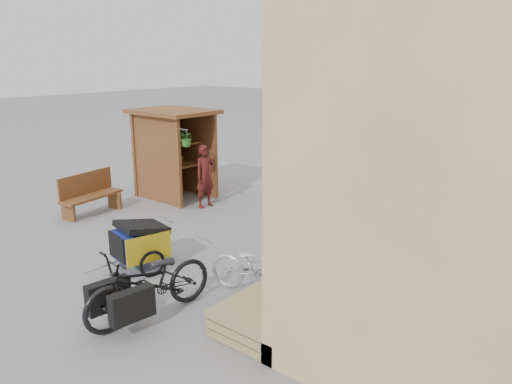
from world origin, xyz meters
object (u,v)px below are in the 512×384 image
Objects in this scene: kiosk at (171,141)px; bike_2 at (340,233)px; bike_0 at (261,267)px; bike_7 at (398,198)px; bench at (89,193)px; person_kiosk at (205,176)px; bike_3 at (346,224)px; bike_4 at (367,217)px; bike_5 at (364,213)px; cargo_bike at (149,284)px; shopping_carts at (452,184)px; pallet_stack at (261,318)px; bike_6 at (391,206)px; child_trailer at (140,242)px; bike_1 at (305,254)px.

kiosk is 1.46× the size of bike_2.
bike_7 is (0.10, 4.99, 0.08)m from bike_0.
person_kiosk reaches higher than bench.
kiosk is 5.74m from bike_3.
bench is at bearing 123.03° from bike_4.
bike_5 is (-0.22, 0.30, -0.02)m from bike_4.
bike_0 is at bearing 72.18° from cargo_bike.
bike_4 is at bearing -101.03° from shopping_carts.
pallet_stack is 0.68× the size of bike_0.
bike_6 is at bearing 8.55° from bike_4.
cargo_bike reaches higher than bench.
shopping_carts is 0.94× the size of bike_7.
kiosk reaches higher than bike_0.
person_kiosk reaches higher than shopping_carts.
kiosk is 7.37m from shopping_carts.
kiosk is 1.50× the size of bench.
kiosk reaches higher than bike_2.
bike_4 is (0.10, 3.46, -0.00)m from bike_0.
bike_5 is at bearing 74.74° from child_trailer.
person_kiosk is (1.36, -0.10, -0.74)m from kiosk.
bike_7 is (0.23, 1.23, 0.10)m from bike_5.
child_trailer is at bearing 149.07° from bike_6.
bike_3 is (2.42, 3.21, 0.02)m from child_trailer.
bike_0 reaches higher than child_trailer.
child_trailer is at bearing 157.31° from bike_4.
bike_0 is (-0.73, -6.73, -0.18)m from shopping_carts.
bike_2 reaches higher than bike_5.
shopping_carts is 6.77m from bike_0.
cargo_bike is 2.79m from bike_1.
kiosk is at bearing -149.12° from shopping_carts.
bike_6 is at bearing 10.21° from bike_2.
shopping_carts is at bearing -23.47° from bike_0.
pallet_stack is at bearing -157.95° from bike_0.
cargo_bike reaches higher than pallet_stack.
bench is at bearing 126.84° from bike_5.
bike_5 is (-0.86, 4.66, 0.23)m from pallet_stack.
bike_1 is at bearing -6.26° from bench.
bench is 0.98× the size of bike_2.
shopping_carts is 1.05× the size of bike_6.
kiosk is at bearing 102.91° from bike_4.
bike_1 is at bearing 76.45° from cargo_bike.
bench is at bearing 144.34° from person_kiosk.
bike_4 reaches higher than child_trailer.
cargo_bike reaches higher than bike_2.
shopping_carts is 4.19m from bike_3.
kiosk is at bearing 106.88° from bike_5.
bike_1 is (0.99, 2.61, -0.09)m from cargo_bike.
pallet_stack is at bearing -162.67° from bike_1.
person_kiosk is 0.90× the size of bike_3.
bike_4 is (4.28, 0.59, -0.35)m from person_kiosk.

